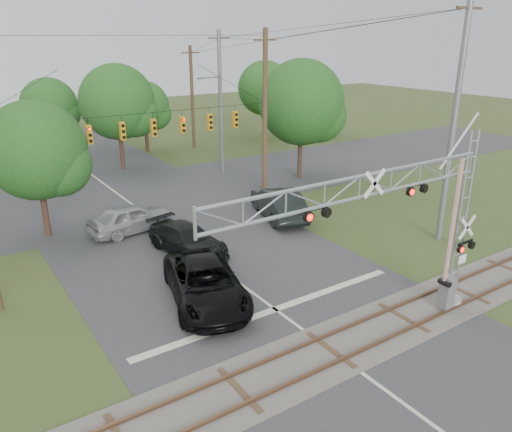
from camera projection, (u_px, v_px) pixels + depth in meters
ground at (370, 380)px, 16.94m from camera, size 160.00×160.00×0.00m
road_main at (222, 271)px, 24.74m from camera, size 14.00×90.00×0.02m
road_cross at (124, 198)px, 35.67m from camera, size 90.00×12.00×0.02m
railroad_track at (330, 350)px, 18.49m from camera, size 90.00×3.20×0.17m
crossing_gantry at (405, 218)px, 18.13m from camera, size 12.68×0.97×7.57m
traffic_signal_span at (151, 126)px, 31.04m from camera, size 19.34×0.36×11.50m
pickup_black at (206, 283)px, 21.62m from camera, size 4.58×6.94×1.77m
car_dark at (188, 239)px, 26.61m from camera, size 3.11×5.51×1.51m
sedan_silver at (131, 218)px, 29.40m from camera, size 5.28×2.76×1.72m
suv_dark at (278, 203)px, 31.70m from camera, size 3.61×6.20×1.93m
streetlight at (220, 120)px, 40.78m from camera, size 2.15×0.22×8.05m
utility_poles at (161, 112)px, 33.39m from camera, size 25.40×30.33×13.14m
treeline at (54, 107)px, 39.67m from camera, size 55.64×26.54×9.62m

